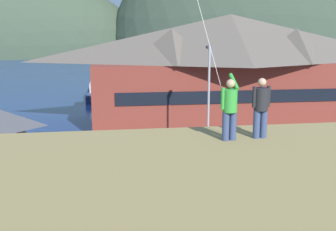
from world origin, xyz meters
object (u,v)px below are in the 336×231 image
parked_car_back_row_left (264,152)px  parked_car_front_row_silver (209,195)px  moored_boat_outer_mooring (155,95)px  parked_car_mid_row_near (184,157)px  person_kite_flyer (230,107)px  harbor_lodge (230,66)px  moored_boat_wharfside (98,93)px  person_companion (261,106)px  parked_car_corner_spot (325,200)px  wharf_dock (127,97)px  parked_car_front_row_red (87,161)px  parked_car_mid_row_far (111,201)px  parking_light_pole (209,94)px

parked_car_back_row_left → parked_car_front_row_silver: size_ratio=1.03×
moored_boat_outer_mooring → parked_car_back_row_left: 25.75m
parked_car_mid_row_near → person_kite_flyer: 15.58m
parked_car_front_row_silver → parked_car_mid_row_near: bearing=91.6°
moored_boat_outer_mooring → parked_car_back_row_left: bearing=-79.6°
parked_car_front_row_silver → person_kite_flyer: bearing=-100.2°
parked_car_front_row_silver → harbor_lodge: bearing=71.4°
moored_boat_wharfside → person_companion: person_companion is taller
harbor_lodge → parked_car_corner_spot: 21.55m
harbor_lodge → wharf_dock: 16.96m
wharf_dock → parked_car_back_row_left: (8.08, -26.30, 0.71)m
parked_car_front_row_red → parked_car_mid_row_far: same height
harbor_lodge → parking_light_pole: (-4.48, -10.23, -0.90)m
harbor_lodge → moored_boat_wharfside: (-13.04, 14.54, -4.76)m
person_companion → moored_boat_wharfside: bearing=98.0°
parked_car_front_row_red → person_kite_flyer: 16.36m
parked_car_corner_spot → parked_car_front_row_red: 14.08m
parking_light_pole → wharf_dock: bearing=101.8°
parked_car_corner_spot → parked_car_mid_row_far: same height
person_kite_flyer → parked_car_mid_row_near: bearing=84.9°
parked_car_mid_row_near → parking_light_pole: parking_light_pole is taller
parked_car_mid_row_near → parking_light_pole: bearing=55.0°
parked_car_back_row_left → person_kite_flyer: (-6.80, -14.67, 6.17)m
parking_light_pole → person_kite_flyer: person_kite_flyer is taller
wharf_dock → parking_light_pole: size_ratio=1.86×
parked_car_corner_spot → parked_car_front_row_silver: same height
harbor_lodge → parked_car_back_row_left: harbor_lodge is taller
parked_car_front_row_silver → parked_car_mid_row_near: size_ratio=0.97×
harbor_lodge → parked_car_front_row_silver: bearing=-108.6°
harbor_lodge → parking_light_pole: harbor_lodge is taller
parked_car_front_row_red → person_kite_flyer: bearing=-71.2°
harbor_lodge → parked_car_back_row_left: 13.90m
parked_car_mid_row_far → parking_light_pole: 12.32m
parked_car_corner_spot → parked_car_front_row_silver: size_ratio=1.03×
parked_car_back_row_left → parked_car_front_row_red: size_ratio=1.00×
parked_car_mid_row_far → parked_car_mid_row_near: same height
moored_boat_wharfside → person_companion: size_ratio=4.71×
harbor_lodge → parked_car_front_row_red: harbor_lodge is taller
moored_boat_wharfside → parked_car_mid_row_near: 28.77m
harbor_lodge → moored_boat_wharfside: 20.10m
parked_car_back_row_left → parked_car_front_row_silver: bearing=-129.0°
moored_boat_wharfside → parked_car_back_row_left: 30.06m
moored_boat_outer_mooring → person_kite_flyer: (-2.14, -39.98, 6.52)m
harbor_lodge → parked_car_front_row_silver: size_ratio=6.56×
moored_boat_outer_mooring → parked_car_corner_spot: moored_boat_outer_mooring is taller
wharf_dock → moored_boat_outer_mooring: moored_boat_outer_mooring is taller
moored_boat_outer_mooring → person_kite_flyer: person_kite_flyer is taller
parked_car_mid_row_far → parking_light_pole: parking_light_pole is taller
parked_car_front_row_silver → person_companion: person_companion is taller
moored_boat_wharfside → parked_car_front_row_silver: moored_boat_wharfside is taller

